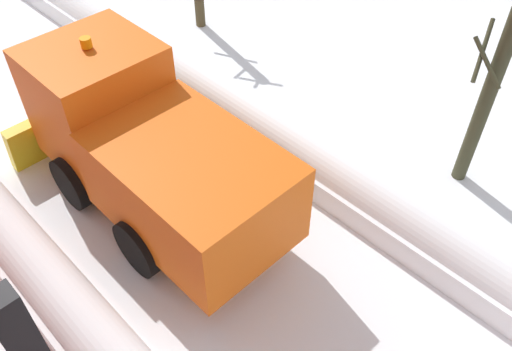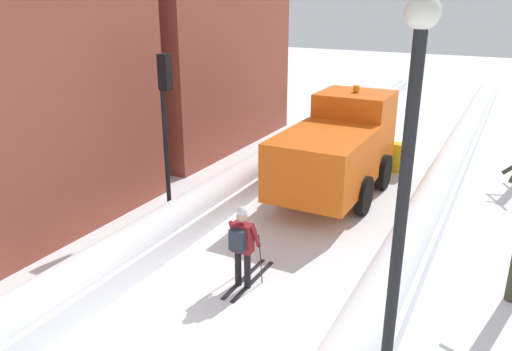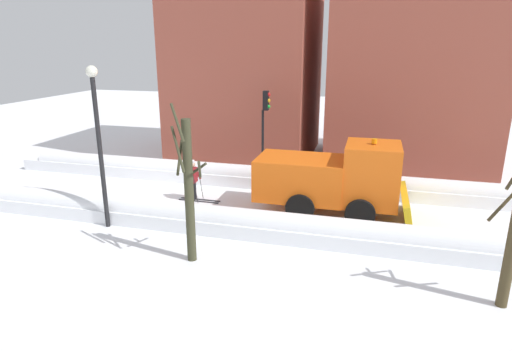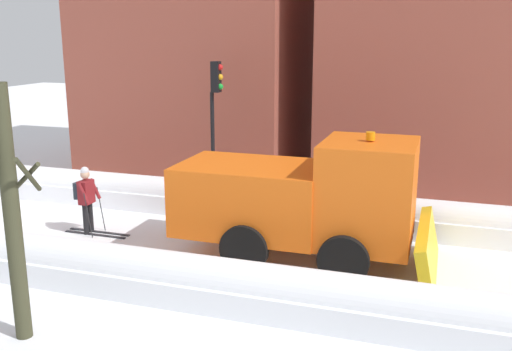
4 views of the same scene
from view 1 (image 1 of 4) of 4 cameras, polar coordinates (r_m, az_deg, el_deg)
name	(u,v)px [view 1 (image 1 of 4)]	position (r m, az deg, el deg)	size (l,w,h in m)	color
ground_plane	(119,162)	(11.91, -14.43, 1.39)	(80.00, 80.00, 0.00)	white
snowbank_right	(212,96)	(12.77, -4.78, 8.51)	(1.10, 36.00, 0.96)	white
plow_truck	(146,146)	(9.90, -11.72, 3.08)	(3.20, 5.98, 3.12)	orange
bare_tree_near	(493,84)	(10.64, 23.98, 8.97)	(1.09, 1.06, 4.86)	#3A3A26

